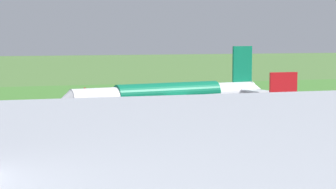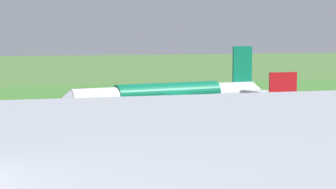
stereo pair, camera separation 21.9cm
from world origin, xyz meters
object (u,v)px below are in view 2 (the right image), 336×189
no_stopping_sign (85,91)px  airliner_parked_mid (178,136)px  airliner_main (169,95)px  traffic_cone_orange (72,97)px

no_stopping_sign → airliner_parked_mid: bearing=89.5°
airliner_main → traffic_cone_orange: bearing=-66.8°
airliner_main → no_stopping_sign: bearing=-74.4°
no_stopping_sign → traffic_cone_orange: bearing=50.2°
airliner_parked_mid → no_stopping_sign: 98.81m
traffic_cone_orange → airliner_parked_mid: bearing=92.3°
airliner_main → airliner_parked_mid: (13.95, 51.86, -0.83)m
airliner_parked_mid → traffic_cone_orange: 93.36m
airliner_parked_mid → traffic_cone_orange: airliner_parked_mid is taller
no_stopping_sign → traffic_cone_orange: size_ratio=4.49×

